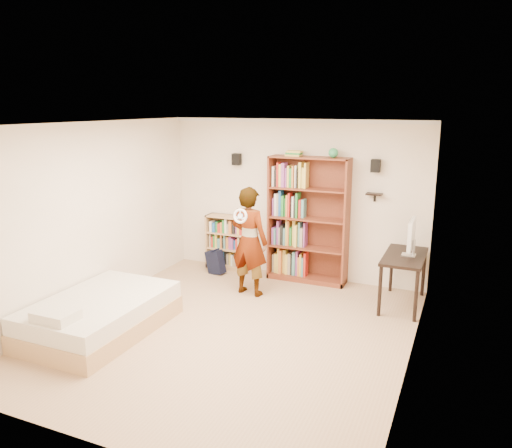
{
  "coord_description": "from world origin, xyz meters",
  "views": [
    {
      "loc": [
        2.71,
        -5.46,
        2.92
      ],
      "look_at": [
        0.1,
        0.6,
        1.34
      ],
      "focal_mm": 35.0,
      "sensor_mm": 36.0,
      "label": 1
    }
  ],
  "objects": [
    {
      "name": "wall_shelf",
      "position": [
        1.35,
        2.41,
        1.55
      ],
      "size": [
        0.25,
        0.16,
        0.02
      ],
      "primitive_type": "cube",
      "color": "black",
      "rests_on": "room_shell"
    },
    {
      "name": "room_shell",
      "position": [
        0.0,
        0.0,
        1.76
      ],
      "size": [
        4.52,
        5.02,
        2.71
      ],
      "color": "white",
      "rests_on": "ground"
    },
    {
      "name": "imac",
      "position": [
        2.0,
        1.82,
        1.05
      ],
      "size": [
        0.16,
        0.54,
        0.54
      ],
      "primitive_type": null,
      "rotation": [
        0.0,
        0.0,
        0.11
      ],
      "color": "silver",
      "rests_on": "computer_desk"
    },
    {
      "name": "wii_wheel",
      "position": [
        -0.34,
        1.03,
        1.33
      ],
      "size": [
        0.23,
        0.09,
        0.23
      ],
      "primitive_type": "torus",
      "rotation": [
        1.36,
        0.0,
        0.0
      ],
      "color": "silver",
      "rests_on": "person"
    },
    {
      "name": "computer_desk",
      "position": [
        1.94,
        1.82,
        0.39
      ],
      "size": [
        0.57,
        1.15,
        0.78
      ],
      "primitive_type": null,
      "color": "black",
      "rests_on": "ground"
    },
    {
      "name": "navy_bag",
      "position": [
        -1.29,
        2.0,
        0.22
      ],
      "size": [
        0.35,
        0.27,
        0.43
      ],
      "primitive_type": null,
      "rotation": [
        0.0,
        0.0,
        -0.19
      ],
      "color": "black",
      "rests_on": "ground"
    },
    {
      "name": "person",
      "position": [
        -0.34,
        1.35,
        0.86
      ],
      "size": [
        0.68,
        0.5,
        1.72
      ],
      "primitive_type": "imported",
      "rotation": [
        0.0,
        0.0,
        3.0
      ],
      "color": "black",
      "rests_on": "ground"
    },
    {
      "name": "speaker_left",
      "position": [
        -1.05,
        2.4,
        2.0
      ],
      "size": [
        0.14,
        0.12,
        0.2
      ],
      "primitive_type": "cube",
      "color": "black",
      "rests_on": "room_shell"
    },
    {
      "name": "tall_bookshelf",
      "position": [
        0.31,
        2.31,
        1.05
      ],
      "size": [
        1.33,
        0.39,
        2.11
      ],
      "primitive_type": null,
      "color": "brown",
      "rests_on": "ground"
    },
    {
      "name": "speaker_right",
      "position": [
        1.35,
        2.4,
        2.0
      ],
      "size": [
        0.14,
        0.12,
        0.2
      ],
      "primitive_type": "cube",
      "color": "black",
      "rests_on": "room_shell"
    },
    {
      "name": "daybed",
      "position": [
        -1.59,
        -0.67,
        0.29
      ],
      "size": [
        1.29,
        1.98,
        0.59
      ],
      "primitive_type": null,
      "color": "white",
      "rests_on": "ground"
    },
    {
      "name": "crown_molding",
      "position": [
        0.0,
        0.0,
        2.67
      ],
      "size": [
        4.5,
        5.0,
        0.06
      ],
      "color": "silver",
      "rests_on": "room_shell"
    },
    {
      "name": "low_bookshelf",
      "position": [
        -1.22,
        2.35,
        0.49
      ],
      "size": [
        0.79,
        0.29,
        0.98
      ],
      "primitive_type": null,
      "color": "tan",
      "rests_on": "ground"
    },
    {
      "name": "ground",
      "position": [
        0.0,
        0.0,
        0.0
      ],
      "size": [
        4.5,
        5.0,
        0.01
      ],
      "primitive_type": "cube",
      "color": "tan",
      "rests_on": "ground"
    }
  ]
}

